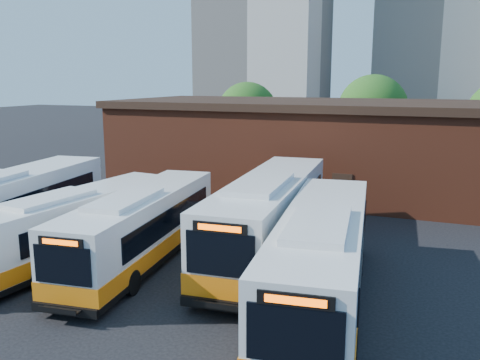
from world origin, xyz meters
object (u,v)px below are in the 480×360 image
at_px(bus_farwest, 6,214).
at_px(bus_midwest, 142,230).
at_px(transit_worker, 259,311).
at_px(bus_east, 322,263).
at_px(bus_west, 76,228).
at_px(bus_mideast, 269,219).

relative_size(bus_farwest, bus_midwest, 1.12).
height_order(bus_midwest, transit_worker, bus_midwest).
relative_size(bus_east, transit_worker, 7.13).
xyz_separation_m(bus_farwest, transit_worker, (14.06, -3.73, -0.73)).
xyz_separation_m(bus_west, bus_east, (11.24, -0.77, 0.20)).
distance_m(bus_midwest, transit_worker, 8.27).
xyz_separation_m(bus_west, bus_midwest, (2.99, 0.66, 0.06)).
bearing_deg(bus_midwest, bus_east, -16.56).
height_order(bus_farwest, bus_west, bus_farwest).
relative_size(bus_midwest, bus_mideast, 0.87).
xyz_separation_m(bus_farwest, bus_mideast, (11.90, 3.65, 0.04)).
bearing_deg(transit_worker, bus_farwest, 88.95).
distance_m(bus_farwest, bus_east, 15.34).
bearing_deg(transit_worker, bus_mideast, 30.10).
distance_m(bus_east, transit_worker, 3.29).
bearing_deg(bus_farwest, transit_worker, -22.39).
height_order(bus_west, bus_east, bus_east).
xyz_separation_m(bus_farwest, bus_midwest, (7.07, 0.67, -0.18)).
bearing_deg(bus_mideast, bus_west, -159.41).
height_order(bus_mideast, transit_worker, bus_mideast).
bearing_deg(bus_farwest, bus_mideast, 9.52).
xyz_separation_m(bus_mideast, transit_worker, (2.16, -7.38, -0.77)).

